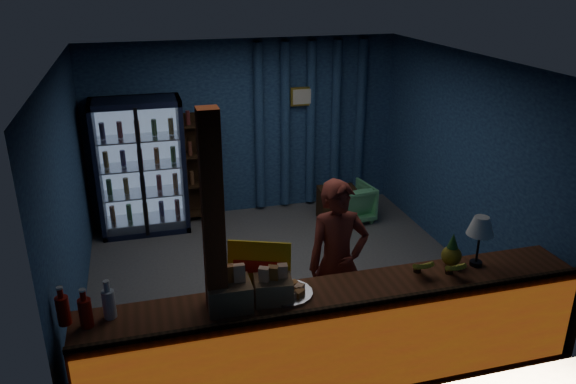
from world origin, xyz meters
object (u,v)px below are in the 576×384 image
at_px(pastry_tray, 287,292).
at_px(shopkeeper, 337,263).
at_px(green_chair, 350,203).
at_px(table_lamp, 481,228).

bearing_deg(pastry_tray, shopkeeper, 41.05).
height_order(green_chair, table_lamp, table_lamp).
bearing_deg(pastry_tray, table_lamp, 0.81).
xyz_separation_m(green_chair, table_lamp, (-0.02, -3.19, 1.05)).
xyz_separation_m(shopkeeper, pastry_tray, (-0.66, -0.57, 0.13)).
bearing_deg(shopkeeper, table_lamp, -24.47).
height_order(pastry_tray, table_lamp, table_lamp).
bearing_deg(table_lamp, pastry_tray, -179.19).
height_order(shopkeeper, green_chair, shopkeeper).
xyz_separation_m(shopkeeper, table_lamp, (1.16, -0.55, 0.49)).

